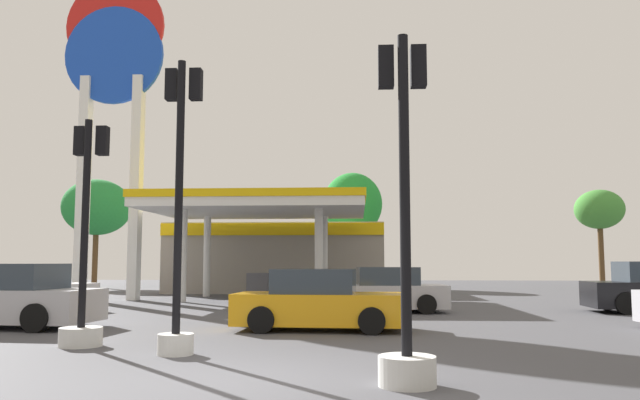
% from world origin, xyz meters
% --- Properties ---
extents(ground_plane, '(90.00, 90.00, 0.00)m').
position_xyz_m(ground_plane, '(0.00, 0.00, 0.00)').
color(ground_plane, '#47474C').
rests_on(ground_plane, ground).
extents(gas_station, '(10.99, 13.77, 4.30)m').
position_xyz_m(gas_station, '(-2.66, 23.65, 2.09)').
color(gas_station, gray).
rests_on(gas_station, ground).
extents(station_pole_sign, '(4.27, 0.56, 13.84)m').
position_xyz_m(station_pole_sign, '(-8.85, 16.85, 8.91)').
color(station_pole_sign, white).
rests_on(station_pole_sign, ground).
extents(car_0, '(4.06, 2.03, 1.41)m').
position_xyz_m(car_0, '(2.36, 11.36, 0.64)').
color(car_0, black).
rests_on(car_0, ground).
extents(car_1, '(4.44, 2.73, 1.48)m').
position_xyz_m(car_1, '(-9.12, 11.23, 0.67)').
color(car_1, black).
rests_on(car_1, ground).
extents(car_2, '(4.04, 1.98, 1.41)m').
position_xyz_m(car_2, '(0.64, 6.11, 0.64)').
color(car_2, black).
rests_on(car_2, ground).
extents(car_3, '(4.43, 2.27, 1.53)m').
position_xyz_m(car_3, '(-6.89, 6.22, 0.69)').
color(car_3, black).
rests_on(car_3, ground).
extents(traffic_signal_0, '(0.65, 0.66, 5.15)m').
position_xyz_m(traffic_signal_0, '(-1.57, 2.20, 2.05)').
color(traffic_signal_0, silver).
rests_on(traffic_signal_0, ground).
extents(traffic_signal_1, '(0.74, 0.74, 4.61)m').
position_xyz_m(traffic_signal_1, '(2.16, -0.28, 1.48)').
color(traffic_signal_1, silver).
rests_on(traffic_signal_1, ground).
extents(traffic_signal_2, '(0.79, 0.79, 4.32)m').
position_xyz_m(traffic_signal_2, '(-3.65, 3.11, 1.34)').
color(traffic_signal_2, silver).
rests_on(traffic_signal_2, ground).
extents(tree_0, '(4.22, 4.22, 6.70)m').
position_xyz_m(tree_0, '(-14.70, 29.16, 4.94)').
color(tree_0, brown).
rests_on(tree_0, ground).
extents(tree_1, '(3.76, 3.76, 7.20)m').
position_xyz_m(tree_1, '(1.25, 30.71, 5.19)').
color(tree_1, brown).
rests_on(tree_1, ground).
extents(tree_2, '(2.83, 2.83, 5.84)m').
position_xyz_m(tree_2, '(15.87, 29.06, 4.62)').
color(tree_2, brown).
rests_on(tree_2, ground).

